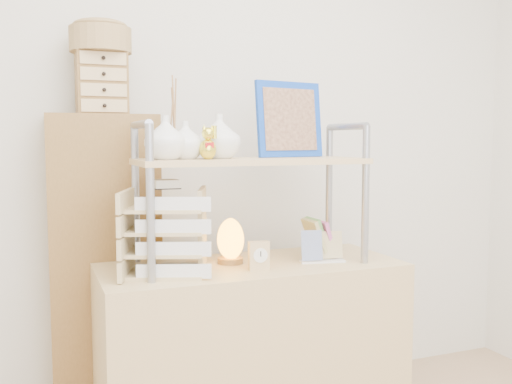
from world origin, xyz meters
The scene contains 9 objects.
desk centered at (0.00, 1.20, 0.38)m, with size 1.20×0.50×0.75m, color tan.
cabinet centered at (-0.53, 1.57, 0.68)m, with size 0.45×0.24×1.35m, color brown.
hutch centered at (-0.09, 1.21, 1.20)m, with size 0.90×0.34×0.74m.
letter_tray centered at (-0.35, 1.16, 0.89)m, with size 0.36×0.35×0.35m.
salt_lamp centered at (-0.07, 1.24, 0.84)m, with size 0.12×0.11×0.18m.
desk_clock centered at (-0.01, 1.09, 0.81)m, with size 0.08×0.04×0.11m.
postcard_stand centered at (0.28, 1.13, 0.79)m, with size 0.19×0.09×0.13m.
drawer_chest centered at (-0.53, 1.55, 1.48)m, with size 0.20×0.16×0.25m.
woven_basket centered at (-0.53, 1.55, 1.65)m, with size 0.25×0.25×0.10m, color olive.
Camera 1 is at (-0.81, -0.89, 1.24)m, focal length 40.00 mm.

